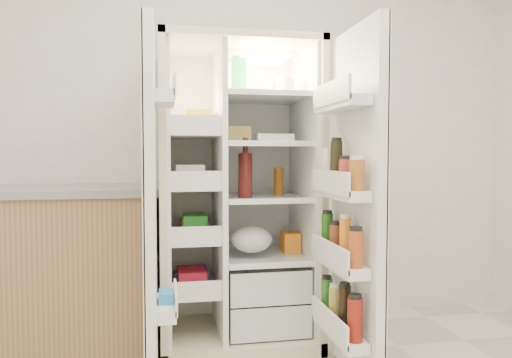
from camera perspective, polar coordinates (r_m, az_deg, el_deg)
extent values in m
cube|color=white|center=(3.33, -2.71, 6.53)|extent=(4.00, 0.02, 2.70)
cube|color=beige|center=(3.26, -3.10, -1.32)|extent=(0.92, 0.04, 1.80)
cube|color=beige|center=(2.90, -10.87, -1.88)|extent=(0.04, 0.70, 1.80)
cube|color=beige|center=(3.03, 6.04, -1.64)|extent=(0.04, 0.70, 1.80)
cube|color=beige|center=(2.99, -2.26, 15.28)|extent=(0.92, 0.70, 0.04)
cube|color=beige|center=(3.12, -2.20, -17.73)|extent=(0.92, 0.70, 0.08)
cube|color=white|center=(3.22, -3.03, -1.00)|extent=(0.84, 0.02, 1.68)
cube|color=white|center=(2.90, -10.28, -1.48)|extent=(0.02, 0.62, 1.68)
cube|color=white|center=(3.02, 5.49, -1.27)|extent=(0.02, 0.62, 1.68)
cube|color=white|center=(2.91, -4.37, -1.41)|extent=(0.03, 0.62, 1.68)
cube|color=silver|center=(3.08, 0.81, -15.15)|extent=(0.47, 0.52, 0.19)
cube|color=silver|center=(3.02, 0.82, -11.54)|extent=(0.47, 0.52, 0.19)
cube|color=#FFD18C|center=(3.05, 0.56, 13.87)|extent=(0.30, 0.30, 0.02)
cube|color=silver|center=(3.00, -7.34, -12.38)|extent=(0.28, 0.58, 0.02)
cube|color=silver|center=(2.93, -7.38, -6.72)|extent=(0.28, 0.58, 0.02)
cube|color=silver|center=(2.90, -7.42, -0.86)|extent=(0.28, 0.58, 0.02)
cube|color=silver|center=(2.90, -7.45, 5.08)|extent=(0.28, 0.58, 0.02)
cube|color=silver|center=(3.01, 0.74, -8.96)|extent=(0.49, 0.58, 0.01)
cube|color=silver|center=(2.96, 0.74, -2.12)|extent=(0.49, 0.58, 0.01)
cube|color=silver|center=(2.95, 0.75, 4.09)|extent=(0.49, 0.58, 0.02)
cube|color=silver|center=(2.97, 0.75, 9.50)|extent=(0.49, 0.58, 0.02)
cube|color=red|center=(2.98, -7.35, -11.27)|extent=(0.16, 0.20, 0.10)
cube|color=green|center=(2.92, -7.39, -5.36)|extent=(0.14, 0.18, 0.12)
cube|color=silver|center=(2.90, -7.42, 0.03)|extent=(0.20, 0.22, 0.07)
cube|color=yellow|center=(2.90, -7.46, 6.66)|extent=(0.15, 0.16, 0.14)
cube|color=#472B83|center=(2.98, -7.35, -11.36)|extent=(0.18, 0.20, 0.09)
cube|color=#E65C28|center=(2.92, -7.39, -5.56)|extent=(0.14, 0.18, 0.10)
cube|color=white|center=(2.90, -7.42, 0.52)|extent=(0.16, 0.16, 0.12)
sphere|color=orange|center=(3.00, -1.31, -16.84)|extent=(0.07, 0.07, 0.07)
sphere|color=orange|center=(3.05, 0.30, -16.49)|extent=(0.07, 0.07, 0.07)
sphere|color=orange|center=(3.04, 2.38, -16.60)|extent=(0.07, 0.07, 0.07)
sphere|color=orange|center=(3.14, -0.81, -15.94)|extent=(0.07, 0.07, 0.07)
ellipsoid|color=#417125|center=(3.04, 0.74, -11.17)|extent=(0.26, 0.24, 0.11)
cylinder|color=#41100D|center=(2.81, -1.26, 0.42)|extent=(0.08, 0.08, 0.26)
cylinder|color=brown|center=(2.97, 2.68, -0.32)|extent=(0.06, 0.06, 0.17)
cube|color=#23803E|center=(2.92, -2.03, 11.99)|extent=(0.08, 0.08, 0.23)
cylinder|color=silver|center=(2.93, 3.44, 10.71)|extent=(0.11, 0.11, 0.10)
cylinder|color=#BD742B|center=(3.04, 1.61, 10.30)|extent=(0.07, 0.07, 0.09)
cube|color=white|center=(2.92, 2.22, 4.78)|extent=(0.22, 0.09, 0.05)
cube|color=olive|center=(2.89, -2.28, 5.22)|extent=(0.16, 0.09, 0.10)
ellipsoid|color=silver|center=(2.89, -0.51, -7.76)|extent=(0.24, 0.22, 0.15)
cube|color=orange|center=(3.06, 4.08, -7.43)|extent=(0.10, 0.13, 0.13)
cube|color=white|center=(2.35, -12.33, -2.98)|extent=(0.05, 0.40, 1.72)
cube|color=beige|center=(2.35, -12.94, -2.99)|extent=(0.01, 0.40, 1.72)
cube|color=white|center=(2.45, -10.51, -14.68)|extent=(0.09, 0.32, 0.06)
cube|color=white|center=(2.35, -10.73, 9.24)|extent=(0.09, 0.32, 0.06)
cube|color=#338CCC|center=(2.44, -10.51, -14.01)|extent=(0.07, 0.12, 0.10)
cube|color=white|center=(2.45, 11.75, -2.75)|extent=(0.05, 0.58, 1.72)
cube|color=beige|center=(2.46, 12.29, -2.73)|extent=(0.01, 0.58, 1.72)
cube|color=white|center=(2.56, 9.76, -17.22)|extent=(0.11, 0.50, 0.05)
cube|color=white|center=(2.46, 9.83, -9.77)|extent=(0.11, 0.50, 0.05)
cube|color=white|center=(2.41, 9.90, -1.62)|extent=(0.11, 0.50, 0.05)
cube|color=white|center=(2.42, 9.99, 8.60)|extent=(0.11, 0.50, 0.05)
cylinder|color=maroon|center=(2.34, 11.58, -15.92)|extent=(0.07, 0.07, 0.20)
cylinder|color=black|center=(2.45, 10.39, -14.78)|extent=(0.06, 0.06, 0.22)
cylinder|color=gold|center=(2.58, 9.30, -14.38)|extent=(0.06, 0.06, 0.18)
cylinder|color=#2B6923|center=(2.69, 8.32, -13.50)|extent=(0.06, 0.06, 0.19)
cylinder|color=#AD451C|center=(2.26, 11.66, -8.08)|extent=(0.07, 0.07, 0.17)
cylinder|color=orange|center=(2.37, 10.46, -7.05)|extent=(0.06, 0.06, 0.21)
cylinder|color=brown|center=(2.50, 9.36, -7.13)|extent=(0.07, 0.07, 0.16)
cylinder|color=#205513|center=(2.62, 8.37, -6.23)|extent=(0.06, 0.06, 0.20)
cylinder|color=#A05623|center=(2.22, 11.75, 0.44)|extent=(0.07, 0.07, 0.14)
cylinder|color=#A4302A|center=(2.34, 10.53, 0.57)|extent=(0.07, 0.07, 0.14)
cylinder|color=black|center=(2.46, 9.43, 1.74)|extent=(0.06, 0.06, 0.23)
cylinder|color=#F7E2CB|center=(2.58, 8.43, 1.24)|extent=(0.06, 0.06, 0.18)
cube|color=#98754C|center=(3.11, -23.56, -10.06)|extent=(1.27, 0.66, 0.91)
cube|color=gray|center=(3.04, -23.74, -1.28)|extent=(1.31, 0.70, 0.04)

